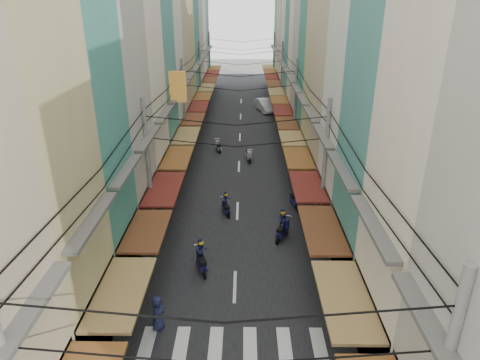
# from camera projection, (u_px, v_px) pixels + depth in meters

# --- Properties ---
(ground) EXTENTS (160.00, 160.00, 0.00)m
(ground) POSITION_uv_depth(u_px,v_px,m) (236.00, 263.00, 22.69)
(ground) COLOR slate
(ground) RESTS_ON ground
(road) EXTENTS (10.00, 80.00, 0.02)m
(road) POSITION_uv_depth(u_px,v_px,m) (240.00, 144.00, 41.05)
(road) COLOR black
(road) RESTS_ON ground
(sidewalk_left) EXTENTS (3.00, 80.00, 0.06)m
(sidewalk_left) POSITION_uv_depth(u_px,v_px,m) (172.00, 143.00, 41.11)
(sidewalk_left) COLOR gray
(sidewalk_left) RESTS_ON ground
(sidewalk_right) EXTENTS (3.00, 80.00, 0.06)m
(sidewalk_right) POSITION_uv_depth(u_px,v_px,m) (307.00, 144.00, 40.99)
(sidewalk_right) COLOR gray
(sidewalk_right) RESTS_ON ground
(crosswalk) EXTENTS (7.55, 2.40, 0.01)m
(crosswalk) POSITION_uv_depth(u_px,v_px,m) (233.00, 348.00, 17.17)
(crosswalk) COLOR silver
(crosswalk) RESTS_ON ground
(building_row_left) EXTENTS (7.80, 67.67, 23.70)m
(building_row_left) POSITION_uv_depth(u_px,v_px,m) (140.00, 41.00, 34.10)
(building_row_left) COLOR silver
(building_row_left) RESTS_ON ground
(building_row_right) EXTENTS (7.80, 68.98, 22.59)m
(building_row_right) POSITION_uv_depth(u_px,v_px,m) (339.00, 46.00, 34.00)
(building_row_right) COLOR #3B8273
(building_row_right) RESTS_ON ground
(utility_poles) EXTENTS (10.20, 66.13, 8.20)m
(utility_poles) POSITION_uv_depth(u_px,v_px,m) (239.00, 85.00, 33.87)
(utility_poles) COLOR gray
(utility_poles) RESTS_ON ground
(white_car) EXTENTS (5.53, 3.43, 1.82)m
(white_car) POSITION_uv_depth(u_px,v_px,m) (265.00, 111.00, 52.72)
(white_car) COLOR silver
(white_car) RESTS_ON ground
(bicycle) EXTENTS (1.73, 1.13, 1.11)m
(bicycle) POSITION_uv_depth(u_px,v_px,m) (354.00, 235.00, 25.38)
(bicycle) COLOR black
(bicycle) RESTS_ON ground
(moving_scooters) EXTENTS (6.03, 20.21, 1.90)m
(moving_scooters) POSITION_uv_depth(u_px,v_px,m) (245.00, 206.00, 27.73)
(moving_scooters) COLOR black
(moving_scooters) RESTS_ON ground
(parked_scooters) EXTENTS (13.23, 13.10, 1.00)m
(parked_scooters) POSITION_uv_depth(u_px,v_px,m) (300.00, 312.00, 18.48)
(parked_scooters) COLOR black
(parked_scooters) RESTS_ON ground
(pedestrians) EXTENTS (13.25, 25.72, 2.24)m
(pedestrians) POSITION_uv_depth(u_px,v_px,m) (153.00, 231.00, 23.76)
(pedestrians) COLOR black
(pedestrians) RESTS_ON ground
(market_umbrella) EXTENTS (2.23, 2.23, 2.35)m
(market_umbrella) POSITION_uv_depth(u_px,v_px,m) (385.00, 247.00, 20.36)
(market_umbrella) COLOR #B2B2B7
(market_umbrella) RESTS_ON ground
(traffic_sign) EXTENTS (0.10, 0.63, 2.87)m
(traffic_sign) POSITION_uv_depth(u_px,v_px,m) (332.00, 238.00, 21.09)
(traffic_sign) COLOR gray
(traffic_sign) RESTS_ON ground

